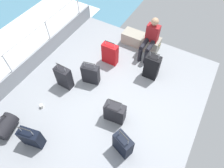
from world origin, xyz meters
name	(u,v)px	position (x,y,z in m)	size (l,w,h in m)	color
ground_plane	(105,99)	(0.00, 0.00, -0.03)	(4.40, 5.20, 0.06)	gray
gunwale_port	(35,60)	(-2.17, 0.00, 0.23)	(0.06, 5.20, 0.45)	gray
railing_port	(28,44)	(-2.17, 0.00, 0.78)	(0.04, 4.20, 1.02)	silver
sea_wake	(7,56)	(-3.60, 0.00, -0.34)	(12.00, 12.00, 0.01)	teal
cargo_crate_0	(133,38)	(-0.30, 2.17, 0.18)	(0.65, 0.41, 0.35)	#9E9989
cargo_crate_1	(151,44)	(0.28, 2.13, 0.20)	(0.52, 0.39, 0.41)	gray
passenger_seated	(150,38)	(0.28, 1.95, 0.59)	(0.34, 0.66, 1.11)	maroon
suitcase_0	(32,138)	(-0.70, -1.67, 0.25)	(0.47, 0.29, 0.68)	black
suitcase_2	(152,67)	(0.67, 1.21, 0.35)	(0.37, 0.24, 0.83)	black
suitcase_3	(110,54)	(-0.50, 1.13, 0.30)	(0.43, 0.21, 0.72)	red
suitcase_4	(64,77)	(-1.07, -0.14, 0.31)	(0.40, 0.22, 0.76)	black
suitcase_5	(91,74)	(-0.57, 0.29, 0.27)	(0.46, 0.28, 0.69)	black
suitcase_6	(123,144)	(0.96, -0.88, 0.28)	(0.44, 0.33, 0.73)	black
suitcase_7	(115,112)	(0.48, -0.34, 0.26)	(0.48, 0.28, 0.74)	black
duffel_bag	(5,126)	(-1.40, -1.75, 0.18)	(0.45, 0.55, 0.51)	black
paper_cup	(42,106)	(-1.16, -0.95, 0.05)	(0.08, 0.08, 0.10)	white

